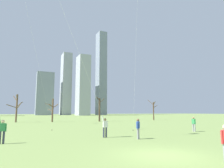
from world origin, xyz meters
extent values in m
plane|color=#7A934C|center=(0.00, 0.00, 0.00)|extent=(400.00, 400.00, 0.00)
cylinder|color=#33384C|center=(0.22, 7.67, 0.42)|extent=(0.14, 0.14, 0.85)
cylinder|color=#33384C|center=(0.00, 7.69, 0.42)|extent=(0.14, 0.14, 0.85)
cube|color=white|center=(0.11, 7.68, 1.12)|extent=(0.35, 0.22, 0.54)
sphere|color=brown|center=(0.11, 7.68, 1.51)|extent=(0.22, 0.22, 0.22)
cylinder|color=white|center=(0.32, 7.66, 1.09)|extent=(0.09, 0.09, 0.55)
cylinder|color=white|center=(-0.10, 7.69, 1.59)|extent=(0.21, 0.10, 0.56)
cylinder|color=silver|center=(-3.13, 7.75, 9.14)|extent=(6.08, 0.12, 14.60)
cylinder|color=red|center=(1.25, -2.45, 1.09)|extent=(0.09, 0.09, 0.55)
cylinder|color=#33384C|center=(-7.50, 7.45, 0.42)|extent=(0.14, 0.14, 0.85)
cylinder|color=#33384C|center=(-7.72, 7.42, 0.42)|extent=(0.14, 0.14, 0.85)
cube|color=#338C4C|center=(-7.61, 7.43, 1.12)|extent=(0.36, 0.25, 0.54)
sphere|color=beige|center=(-7.61, 7.43, 1.51)|extent=(0.22, 0.22, 0.22)
cylinder|color=#338C4C|center=(-7.40, 7.46, 1.09)|extent=(0.09, 0.09, 0.55)
cylinder|color=#338C4C|center=(-7.82, 7.40, 1.59)|extent=(0.21, 0.12, 0.56)
cylinder|color=gray|center=(10.98, 8.34, 0.42)|extent=(0.14, 0.14, 0.85)
cylinder|color=gray|center=(11.00, 8.12, 0.42)|extent=(0.14, 0.14, 0.85)
cube|color=#338C4C|center=(10.99, 8.23, 1.12)|extent=(0.23, 0.36, 0.54)
sphere|color=#9E7051|center=(10.99, 8.23, 1.51)|extent=(0.22, 0.22, 0.22)
cylinder|color=#338C4C|center=(10.97, 8.44, 1.09)|extent=(0.09, 0.09, 0.55)
cylinder|color=#338C4C|center=(11.01, 8.02, 1.09)|extent=(0.09, 0.09, 0.55)
cylinder|color=gray|center=(2.06, 5.56, 0.42)|extent=(0.14, 0.14, 0.85)
cylinder|color=gray|center=(2.23, 5.70, 0.42)|extent=(0.14, 0.14, 0.85)
cube|color=#2D4CA5|center=(2.15, 5.63, 1.12)|extent=(0.39, 0.38, 0.54)
sphere|color=brown|center=(2.15, 5.63, 1.51)|extent=(0.22, 0.22, 0.22)
cylinder|color=#2D4CA5|center=(1.99, 5.49, 1.09)|extent=(0.09, 0.09, 0.55)
cylinder|color=#2D4CA5|center=(2.30, 5.77, 1.09)|extent=(0.09, 0.09, 0.55)
cylinder|color=silver|center=(-5.01, 15.36, 7.72)|extent=(4.05, 2.24, 15.37)
cylinder|color=#3F3833|center=(-2.99, 16.48, 0.04)|extent=(0.10, 0.10, 0.08)
cylinder|color=silver|center=(5.69, 11.16, 13.18)|extent=(0.16, 2.27, 26.29)
cylinder|color=#3F3833|center=(5.62, 12.29, 0.04)|extent=(0.10, 0.10, 0.08)
cylinder|color=#423326|center=(10.15, 34.94, 2.67)|extent=(0.42, 0.42, 5.33)
cylinder|color=#423326|center=(10.51, 34.39, 4.73)|extent=(0.87, 1.23, 0.98)
cylinder|color=#423326|center=(10.32, 35.37, 4.04)|extent=(0.54, 1.03, 0.87)
cylinder|color=#423326|center=(9.76, 34.85, 5.19)|extent=(0.96, 0.39, 0.86)
cylinder|color=brown|center=(-0.04, 36.87, 2.53)|extent=(0.36, 0.36, 5.05)
cylinder|color=brown|center=(-0.41, 37.67, 2.56)|extent=(0.88, 1.68, 0.62)
cylinder|color=brown|center=(-0.54, 36.26, 3.54)|extent=(1.18, 1.36, 0.69)
cylinder|color=brown|center=(-0.82, 37.08, 3.68)|extent=(1.63, 0.55, 0.70)
cylinder|color=brown|center=(0.50, 36.67, 3.45)|extent=(1.23, 0.61, 1.01)
cylinder|color=#4C3828|center=(26.10, 36.04, 2.36)|extent=(0.31, 0.31, 4.72)
cylinder|color=#4C3828|center=(25.89, 35.28, 4.40)|extent=(0.54, 1.60, 1.17)
cylinder|color=#4C3828|center=(26.55, 35.82, 3.59)|extent=(1.03, 0.58, 0.74)
cylinder|color=#4C3828|center=(25.73, 36.78, 4.72)|extent=(0.87, 1.59, 1.54)
cylinder|color=#4C3828|center=(26.59, 36.65, 3.00)|extent=(1.11, 1.34, 0.73)
cylinder|color=#4C3828|center=(25.92, 35.54, 4.56)|extent=(0.49, 1.08, 0.61)
cylinder|color=brown|center=(-7.16, 38.67, 2.93)|extent=(0.34, 0.34, 5.86)
cylinder|color=brown|center=(-7.26, 37.82, 5.15)|extent=(0.32, 1.77, 1.15)
cylinder|color=brown|center=(-6.61, 38.11, 3.78)|extent=(1.24, 1.27, 1.02)
cylinder|color=brown|center=(-8.14, 38.33, 3.35)|extent=(2.04, 0.84, 0.78)
cylinder|color=brown|center=(-6.74, 38.12, 3.44)|extent=(1.03, 1.28, 1.46)
cylinder|color=brown|center=(-7.55, 39.16, 4.98)|extent=(0.97, 1.17, 1.26)
cube|color=#9EA3AD|center=(23.15, 136.84, 22.35)|extent=(6.41, 10.91, 44.71)
cube|color=gray|center=(50.73, 136.68, 32.89)|extent=(6.47, 8.95, 65.78)
cube|color=gray|center=(8.53, 134.81, 14.62)|extent=(11.25, 7.84, 29.24)
cube|color=#9EA3AD|center=(29.62, 114.89, 19.16)|extent=(7.21, 10.45, 38.31)
camera|label=1|loc=(-6.64, -8.41, 2.16)|focal=32.10mm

